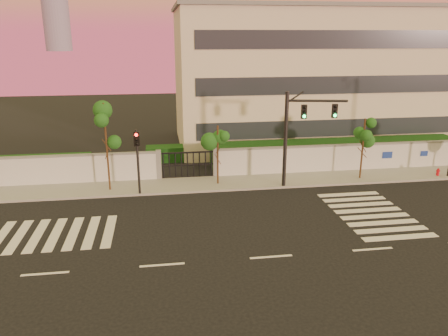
% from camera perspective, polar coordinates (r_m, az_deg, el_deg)
% --- Properties ---
extents(ground, '(120.00, 120.00, 0.00)m').
position_cam_1_polar(ground, '(20.73, 6.16, -11.47)').
color(ground, black).
rests_on(ground, ground).
extents(sidewalk, '(60.00, 3.00, 0.15)m').
position_cam_1_polar(sidewalk, '(30.12, 1.16, -1.92)').
color(sidewalk, gray).
rests_on(sidewalk, ground).
extents(perimeter_wall, '(60.00, 0.36, 2.20)m').
position_cam_1_polar(perimeter_wall, '(31.25, 0.90, 0.69)').
color(perimeter_wall, silver).
rests_on(perimeter_wall, ground).
extents(hedge_row, '(41.00, 4.25, 1.80)m').
position_cam_1_polar(hedge_row, '(34.09, 1.90, 1.64)').
color(hedge_row, black).
rests_on(hedge_row, ground).
extents(institutional_building, '(24.40, 12.40, 12.25)m').
position_cam_1_polar(institutional_building, '(42.08, 10.90, 11.68)').
color(institutional_building, beige).
rests_on(institutional_building, ground).
extents(road_markings, '(57.00, 7.62, 0.02)m').
position_cam_1_polar(road_markings, '(23.72, 0.13, -7.50)').
color(road_markings, silver).
rests_on(road_markings, ground).
extents(street_tree_c, '(1.52, 1.21, 5.82)m').
position_cam_1_polar(street_tree_c, '(28.49, -15.21, 5.13)').
color(street_tree_c, '#382314').
rests_on(street_tree_c, ground).
extents(street_tree_d, '(1.49, 1.19, 4.15)m').
position_cam_1_polar(street_tree_d, '(28.98, -0.79, 3.46)').
color(street_tree_d, '#382314').
rests_on(street_tree_d, ground).
extents(street_tree_e, '(1.51, 1.21, 4.39)m').
position_cam_1_polar(street_tree_e, '(31.61, 17.82, 4.12)').
color(street_tree_e, '#382314').
rests_on(street_tree_e, ground).
extents(traffic_signal_main, '(4.03, 0.96, 6.42)m').
position_cam_1_polar(traffic_signal_main, '(28.81, 9.65, 5.17)').
color(traffic_signal_main, black).
rests_on(traffic_signal_main, ground).
extents(traffic_signal_secondary, '(0.33, 0.33, 4.29)m').
position_cam_1_polar(traffic_signal_secondary, '(27.65, -11.23, 1.74)').
color(traffic_signal_secondary, black).
rests_on(traffic_signal_secondary, ground).
extents(fire_hydrant, '(0.27, 0.26, 0.69)m').
position_cam_1_polar(fire_hydrant, '(34.90, 26.15, -0.58)').
color(fire_hydrant, red).
rests_on(fire_hydrant, ground).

